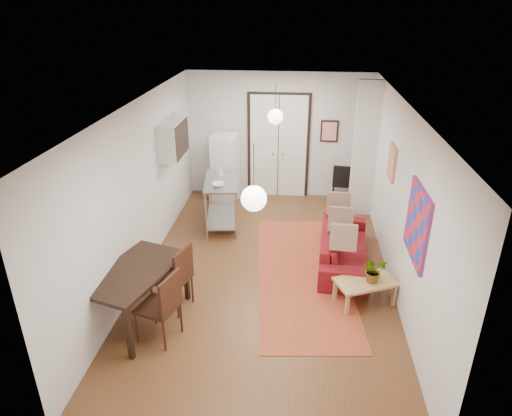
# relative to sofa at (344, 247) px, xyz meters

# --- Properties ---
(floor) EXTENTS (7.00, 7.00, 0.00)m
(floor) POSITION_rel_sofa_xyz_m (-1.36, -0.43, -0.31)
(floor) COLOR brown
(floor) RESTS_ON ground
(ceiling) EXTENTS (4.20, 7.00, 0.02)m
(ceiling) POSITION_rel_sofa_xyz_m (-1.36, -0.43, 2.59)
(ceiling) COLOR white
(ceiling) RESTS_ON wall_back
(wall_back) EXTENTS (4.20, 0.02, 2.90)m
(wall_back) POSITION_rel_sofa_xyz_m (-1.36, 3.07, 1.14)
(wall_back) COLOR silver
(wall_back) RESTS_ON floor
(wall_front) EXTENTS (4.20, 0.02, 2.90)m
(wall_front) POSITION_rel_sofa_xyz_m (-1.36, -3.93, 1.14)
(wall_front) COLOR silver
(wall_front) RESTS_ON floor
(wall_left) EXTENTS (0.02, 7.00, 2.90)m
(wall_left) POSITION_rel_sofa_xyz_m (-3.46, -0.43, 1.14)
(wall_left) COLOR silver
(wall_left) RESTS_ON floor
(wall_right) EXTENTS (0.02, 7.00, 2.90)m
(wall_right) POSITION_rel_sofa_xyz_m (0.74, -0.43, 1.14)
(wall_right) COLOR silver
(wall_right) RESTS_ON floor
(double_doors) EXTENTS (1.44, 0.06, 2.50)m
(double_doors) POSITION_rel_sofa_xyz_m (-1.36, 3.02, 0.89)
(double_doors) COLOR white
(double_doors) RESTS_ON wall_back
(stub_partition) EXTENTS (0.50, 0.10, 2.90)m
(stub_partition) POSITION_rel_sofa_xyz_m (0.49, 2.12, 1.14)
(stub_partition) COLOR silver
(stub_partition) RESTS_ON floor
(wall_cabinet) EXTENTS (0.35, 1.00, 0.70)m
(wall_cabinet) POSITION_rel_sofa_xyz_m (-3.28, 1.07, 1.59)
(wall_cabinet) COLOR silver
(wall_cabinet) RESTS_ON wall_left
(painting_popart) EXTENTS (0.05, 1.00, 1.00)m
(painting_popart) POSITION_rel_sofa_xyz_m (0.72, -1.68, 1.34)
(painting_popart) COLOR red
(painting_popart) RESTS_ON wall_right
(painting_abstract) EXTENTS (0.05, 0.50, 0.60)m
(painting_abstract) POSITION_rel_sofa_xyz_m (0.72, 0.37, 1.49)
(painting_abstract) COLOR beige
(painting_abstract) RESTS_ON wall_right
(poster_back) EXTENTS (0.40, 0.03, 0.50)m
(poster_back) POSITION_rel_sofa_xyz_m (-0.21, 3.04, 1.29)
(poster_back) COLOR red
(poster_back) RESTS_ON wall_back
(print_left) EXTENTS (0.03, 0.44, 0.54)m
(print_left) POSITION_rel_sofa_xyz_m (-3.43, 1.57, 1.64)
(print_left) COLOR #96673E
(print_left) RESTS_ON wall_left
(pendant_back) EXTENTS (0.30, 0.30, 0.80)m
(pendant_back) POSITION_rel_sofa_xyz_m (-1.36, 1.57, 1.94)
(pendant_back) COLOR white
(pendant_back) RESTS_ON ceiling
(pendant_front) EXTENTS (0.30, 0.30, 0.80)m
(pendant_front) POSITION_rel_sofa_xyz_m (-1.36, -2.43, 1.94)
(pendant_front) COLOR white
(pendant_front) RESTS_ON ceiling
(kilim_rug) EXTENTS (1.90, 4.16, 0.01)m
(kilim_rug) POSITION_rel_sofa_xyz_m (-0.72, -0.45, -0.30)
(kilim_rug) COLOR #BA4E2E
(kilim_rug) RESTS_ON floor
(sofa) EXTENTS (2.17, 0.97, 0.62)m
(sofa) POSITION_rel_sofa_xyz_m (0.00, 0.00, 0.00)
(sofa) COLOR maroon
(sofa) RESTS_ON floor
(coffee_table) EXTENTS (1.03, 0.82, 0.40)m
(coffee_table) POSITION_rel_sofa_xyz_m (0.23, -1.18, 0.04)
(coffee_table) COLOR tan
(coffee_table) RESTS_ON floor
(potted_plant) EXTENTS (0.42, 0.44, 0.39)m
(potted_plant) POSITION_rel_sofa_xyz_m (0.33, -1.18, 0.29)
(potted_plant) COLOR #2F6A33
(potted_plant) RESTS_ON coffee_table
(kitchen_counter) EXTENTS (0.83, 1.39, 1.00)m
(kitchen_counter) POSITION_rel_sofa_xyz_m (-2.41, 1.27, 0.36)
(kitchen_counter) COLOR #ACAFB1
(kitchen_counter) RESTS_ON floor
(bowl) EXTENTS (0.29, 0.29, 0.06)m
(bowl) POSITION_rel_sofa_xyz_m (-2.41, 0.97, 0.72)
(bowl) COLOR beige
(bowl) RESTS_ON kitchen_counter
(soap_bottle) EXTENTS (0.12, 0.12, 0.21)m
(soap_bottle) POSITION_rel_sofa_xyz_m (-2.46, 1.52, 0.80)
(soap_bottle) COLOR teal
(soap_bottle) RESTS_ON kitchen_counter
(fridge) EXTENTS (0.62, 0.62, 1.56)m
(fridge) POSITION_rel_sofa_xyz_m (-2.55, 2.62, 0.47)
(fridge) COLOR white
(fridge) RESTS_ON floor
(dining_table) EXTENTS (1.30, 1.73, 0.85)m
(dining_table) POSITION_rel_sofa_xyz_m (-3.11, -1.93, 0.45)
(dining_table) COLOR black
(dining_table) RESTS_ON floor
(dining_chair_near) EXTENTS (0.63, 0.78, 1.06)m
(dining_chair_near) POSITION_rel_sofa_xyz_m (-2.70, -1.47, 0.30)
(dining_chair_near) COLOR #321A10
(dining_chair_near) RESTS_ON floor
(dining_chair_far) EXTENTS (0.63, 0.78, 1.06)m
(dining_chair_far) POSITION_rel_sofa_xyz_m (-2.70, -2.17, 0.30)
(dining_chair_far) COLOR #321A10
(dining_chair_far) RESTS_ON floor
(black_side_chair) EXTENTS (0.48, 0.48, 0.95)m
(black_side_chair) POSITION_rel_sofa_xyz_m (0.15, 2.81, 0.25)
(black_side_chair) COLOR black
(black_side_chair) RESTS_ON floor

